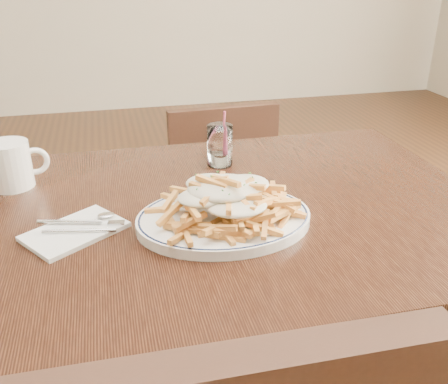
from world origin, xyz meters
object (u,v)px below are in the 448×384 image
object	(u,v)px
loaded_fries	(224,194)
water_glass	(220,148)
chair_far	(217,193)
coffee_mug	(11,165)
table	(209,239)
fries_plate	(224,219)

from	to	relation	value
loaded_fries	water_glass	world-z (taller)	water_glass
chair_far	water_glass	world-z (taller)	water_glass
loaded_fries	coffee_mug	bearing A→B (deg)	145.93
table	chair_far	world-z (taller)	chair_far
water_glass	coffee_mug	world-z (taller)	water_glass
table	chair_far	bearing A→B (deg)	75.73
table	water_glass	world-z (taller)	water_glass
loaded_fries	coffee_mug	distance (m)	0.51
fries_plate	table	bearing A→B (deg)	101.10
table	loaded_fries	bearing A→B (deg)	-78.90
table	coffee_mug	world-z (taller)	coffee_mug
chair_far	loaded_fries	size ratio (longest dim) A/B	2.85
fries_plate	chair_far	bearing A→B (deg)	78.28
fries_plate	coffee_mug	size ratio (longest dim) A/B	3.10
chair_far	loaded_fries	world-z (taller)	loaded_fries
fries_plate	loaded_fries	xyz separation A→B (m)	(0.00, 0.00, 0.05)
chair_far	coffee_mug	size ratio (longest dim) A/B	5.92
fries_plate	water_glass	world-z (taller)	water_glass
chair_far	loaded_fries	distance (m)	0.86
table	water_glass	distance (m)	0.27
chair_far	water_glass	size ratio (longest dim) A/B	5.67
fries_plate	water_glass	size ratio (longest dim) A/B	2.97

